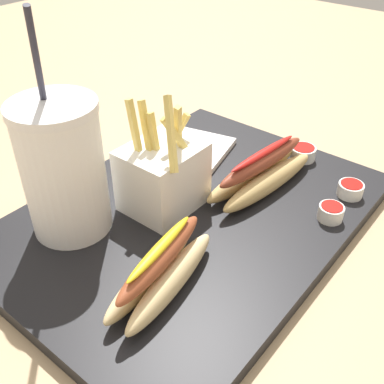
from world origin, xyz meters
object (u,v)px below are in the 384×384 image
object	(u,v)px
hot_dog_2	(261,173)
ketchup_cup_3	(331,212)
ketchup_cup_1	(303,152)
ketchup_cup_2	(351,189)
fries_basket	(163,176)
napkin_stack	(194,148)
hot_dog_1	(161,270)
soda_cup	(63,169)

from	to	relation	value
hot_dog_2	ketchup_cup_3	bearing A→B (deg)	87.30
ketchup_cup_1	ketchup_cup_2	xyz separation A→B (m)	(0.04, 0.09, -0.00)
fries_basket	napkin_stack	bearing A→B (deg)	-157.05
fries_basket	hot_dog_1	xyz separation A→B (m)	(0.11, 0.09, -0.02)
soda_cup	ketchup_cup_2	world-z (taller)	soda_cup
soda_cup	ketchup_cup_2	xyz separation A→B (m)	(-0.28, 0.24, -0.07)
hot_dog_2	hot_dog_1	bearing A→B (deg)	4.62
soda_cup	fries_basket	size ratio (longest dim) A/B	1.69
hot_dog_1	soda_cup	bearing A→B (deg)	-92.59
hot_dog_1	hot_dog_2	size ratio (longest dim) A/B	0.87
hot_dog_2	napkin_stack	distance (m)	0.13
hot_dog_1	ketchup_cup_3	size ratio (longest dim) A/B	5.22
soda_cup	hot_dog_2	world-z (taller)	soda_cup
ketchup_cup_3	ketchup_cup_2	bearing A→B (deg)	-178.63
ketchup_cup_1	hot_dog_1	bearing A→B (deg)	1.36
hot_dog_1	ketchup_cup_2	world-z (taller)	hot_dog_1
fries_basket	ketchup_cup_2	bearing A→B (deg)	133.58
soda_cup	ketchup_cup_1	bearing A→B (deg)	155.46
soda_cup	napkin_stack	distance (m)	0.25
hot_dog_1	ketchup_cup_2	size ratio (longest dim) A/B	4.88
fries_basket	ketchup_cup_3	distance (m)	0.22
fries_basket	ketchup_cup_3	xyz separation A→B (m)	(-0.11, 0.18, -0.03)
ketchup_cup_1	ketchup_cup_2	distance (m)	0.10
napkin_stack	ketchup_cup_3	bearing A→B (deg)	84.67
fries_basket	ketchup_cup_3	size ratio (longest dim) A/B	4.97
fries_basket	ketchup_cup_2	distance (m)	0.25
fries_basket	hot_dog_1	world-z (taller)	fries_basket
soda_cup	ketchup_cup_3	size ratio (longest dim) A/B	8.42
ketchup_cup_1	ketchup_cup_3	world-z (taller)	same
hot_dog_2	ketchup_cup_2	distance (m)	0.12
fries_basket	hot_dog_1	size ratio (longest dim) A/B	0.95
fries_basket	hot_dog_1	bearing A→B (deg)	40.98
fries_basket	hot_dog_2	xyz separation A→B (m)	(-0.11, 0.08, -0.02)
ketchup_cup_3	napkin_stack	distance (m)	0.24
hot_dog_2	ketchup_cup_3	distance (m)	0.11
hot_dog_2	napkin_stack	world-z (taller)	hot_dog_2
hot_dog_1	hot_dog_2	world-z (taller)	hot_dog_1
soda_cup	ketchup_cup_1	size ratio (longest dim) A/B	7.00
hot_dog_2	fries_basket	bearing A→B (deg)	-33.86
napkin_stack	soda_cup	bearing A→B (deg)	-0.78
ketchup_cup_2	napkin_stack	world-z (taller)	ketchup_cup_2
hot_dog_2	ketchup_cup_1	distance (m)	0.10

